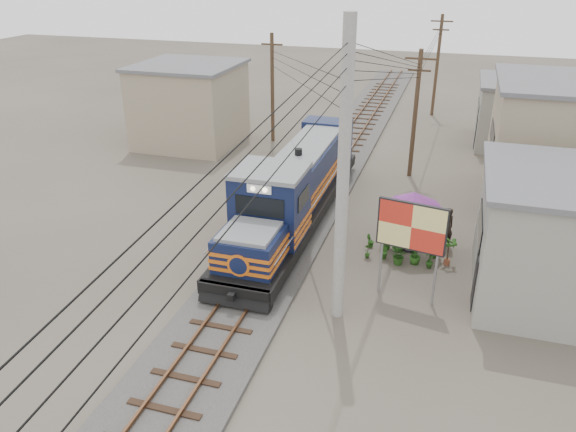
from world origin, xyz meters
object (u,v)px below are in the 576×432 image
(billboard, at_px, (411,229))
(vendor, at_px, (446,228))
(market_umbrella, at_px, (414,199))
(locomotive, at_px, (295,190))

(billboard, distance_m, vendor, 4.98)
(market_umbrella, distance_m, vendor, 2.14)
(billboard, xyz_separation_m, vendor, (1.19, 4.45, -1.88))
(vendor, bearing_deg, market_umbrella, -9.32)
(vendor, bearing_deg, billboard, 39.00)
(locomotive, height_order, billboard, locomotive)
(locomotive, distance_m, billboard, 7.56)
(billboard, height_order, vendor, billboard)
(market_umbrella, xyz_separation_m, vendor, (1.42, 0.72, -1.43))
(billboard, bearing_deg, vendor, 85.75)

